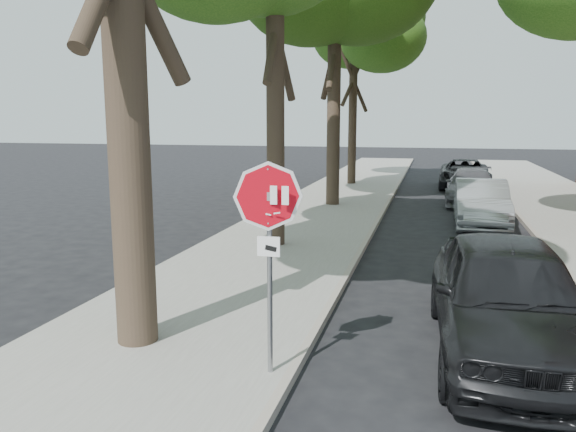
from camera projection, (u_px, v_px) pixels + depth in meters
name	position (u px, v px, depth m)	size (l,w,h in m)	color
ground	(326.00, 387.00, 6.81)	(120.00, 120.00, 0.00)	black
sidewalk_left	(319.00, 214.00, 18.86)	(4.00, 55.00, 0.12)	gray
curb_left	(380.00, 217.00, 18.36)	(0.12, 55.00, 0.13)	#9E9384
curb_right	(524.00, 223.00, 17.27)	(0.12, 55.00, 0.13)	#9E9384
stop_sign	(269.00, 227.00, 6.63)	(0.76, 0.34, 2.61)	gray
tree_far	(354.00, 33.00, 26.39)	(5.29, 4.91, 9.33)	black
car_a	(507.00, 297.00, 7.65)	(1.93, 4.79, 1.63)	black
car_b	(481.00, 203.00, 16.98)	(1.48, 4.24, 1.40)	#999DA1
car_c	(471.00, 187.00, 21.47)	(1.86, 4.57, 1.33)	#545358
car_d	(465.00, 174.00, 26.26)	(2.25, 4.88, 1.36)	black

